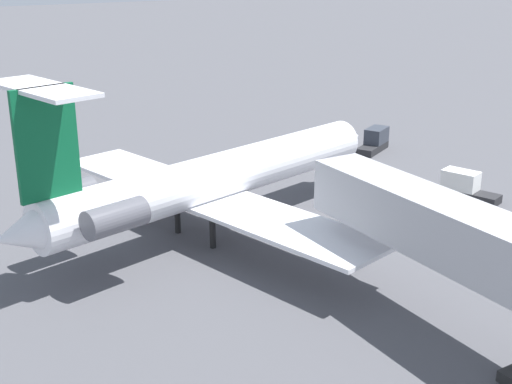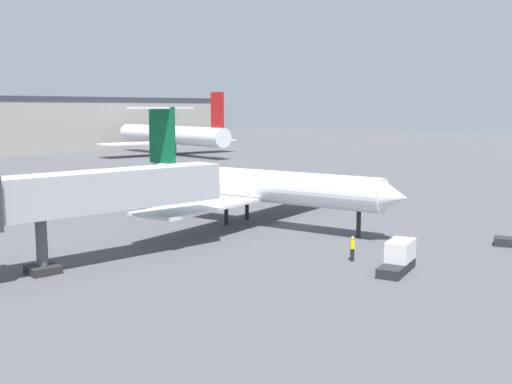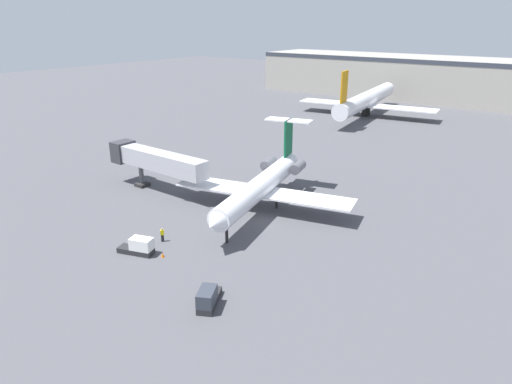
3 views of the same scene
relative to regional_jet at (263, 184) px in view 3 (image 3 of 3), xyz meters
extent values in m
cube|color=#4C4C51|center=(1.78, -3.24, -3.64)|extent=(400.00, 400.00, 0.10)
cylinder|color=white|center=(0.20, -0.83, -0.06)|extent=(8.32, 23.71, 2.78)
cone|color=white|center=(3.20, -13.14, -0.06)|extent=(3.08, 2.76, 2.64)
cone|color=white|center=(-2.82, 11.57, -0.06)|extent=(2.91, 3.08, 2.36)
cube|color=white|center=(6.32, 1.69, -1.15)|extent=(12.12, 6.98, 0.24)
cube|color=white|center=(-6.38, -1.41, -1.15)|extent=(12.12, 6.98, 0.24)
cylinder|color=#595960|center=(0.33, 8.32, 0.34)|extent=(2.22, 3.46, 1.50)
cylinder|color=#595960|center=(-4.12, 7.24, 0.34)|extent=(2.22, 3.46, 1.50)
cube|color=#0C5933|center=(-2.37, 9.73, 4.04)|extent=(0.99, 3.17, 5.43)
cube|color=white|center=(-2.37, 9.73, 6.66)|extent=(7.17, 3.94, 0.20)
cylinder|color=black|center=(2.54, -10.42, -2.52)|extent=(0.36, 0.36, 2.14)
cylinder|color=black|center=(1.28, 1.49, -2.52)|extent=(0.36, 0.36, 2.14)
cylinder|color=black|center=(-1.83, 0.73, -2.52)|extent=(0.36, 0.36, 2.14)
cube|color=#ADADB2|center=(-15.90, -3.66, 1.25)|extent=(17.42, 2.80, 2.60)
cube|color=#333338|center=(-24.19, -3.56, 1.25)|extent=(2.44, 3.23, 3.20)
cylinder|color=#4C4C51|center=(-20.24, -3.61, -1.82)|extent=(0.70, 0.70, 3.54)
cube|color=#262626|center=(-20.24, -3.61, -3.34)|extent=(1.80, 1.80, 0.50)
cube|color=black|center=(-3.56, -14.66, -3.17)|extent=(0.39, 0.40, 0.85)
cube|color=yellow|center=(-3.56, -14.66, -2.44)|extent=(0.46, 0.47, 0.60)
sphere|color=tan|center=(-3.56, -14.66, -2.02)|extent=(0.24, 0.24, 0.24)
cube|color=#262628|center=(-3.80, -18.35, -3.29)|extent=(4.24, 2.59, 0.60)
cube|color=white|center=(-3.05, -18.10, -2.34)|extent=(2.72, 2.09, 1.30)
cube|color=#262628|center=(9.11, -20.59, -3.29)|extent=(3.09, 4.19, 0.60)
cube|color=#333842|center=(9.48, -21.30, -2.34)|extent=(2.35, 2.78, 1.30)
cone|color=orange|center=(-0.75, -17.23, -3.32)|extent=(0.36, 0.36, 0.55)
cube|color=#9E998E|center=(1.78, 105.97, 2.88)|extent=(138.25, 23.21, 12.95)
cube|color=#333842|center=(1.78, 94.56, 8.76)|extent=(138.25, 0.60, 1.20)
cylinder|color=white|center=(-15.79, 68.28, 0.81)|extent=(9.81, 43.03, 4.01)
cube|color=orange|center=(-13.14, 49.02, 6.32)|extent=(0.84, 4.00, 7.00)
cube|color=white|center=(-15.79, 68.28, -0.79)|extent=(36.50, 10.85, 0.30)
cube|color=black|center=(-15.79, 68.28, -2.39)|extent=(1.20, 2.80, 2.40)
camera|label=1|loc=(-34.33, 17.64, 12.54)|focal=48.26mm
camera|label=2|loc=(-35.02, -39.47, 6.61)|focal=42.24mm
camera|label=3|loc=(33.62, -46.31, 20.46)|focal=32.23mm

